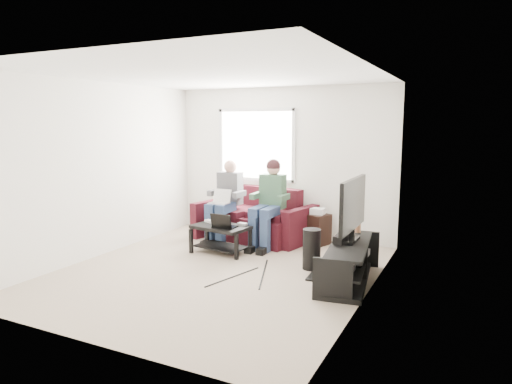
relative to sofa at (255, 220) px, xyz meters
The scene contains 26 objects.
floor 1.87m from the sofa, 80.33° to the right, with size 4.50×4.50×0.00m, color tan.
ceiling 2.93m from the sofa, 80.33° to the right, with size 4.50×4.50×0.00m, color white.
wall_back 1.11m from the sofa, 54.24° to the left, with size 4.50×4.50×0.00m, color white.
wall_front 4.20m from the sofa, 85.65° to the right, with size 4.50×4.50×0.00m, color white.
wall_left 2.67m from the sofa, 132.89° to the right, with size 4.50×4.50×0.00m, color white.
wall_right 3.10m from the sofa, 38.23° to the right, with size 4.50×4.50×0.00m, color white.
window 1.35m from the sofa, 114.76° to the left, with size 1.48×0.04×1.28m.
sofa is the anchor object (origin of this frame).
person_left 0.67m from the sofa, 140.13° to the right, with size 0.40×0.70×1.36m.
person_right 0.71m from the sofa, 38.14° to the right, with size 0.40×0.71×1.41m.
laptop_silver 0.78m from the sofa, 127.06° to the right, with size 0.32×0.22×0.24m, color silver, non-canonical shape.
coffee_table 1.00m from the sofa, 96.33° to the right, with size 0.92×0.65×0.43m.
laptop_black 1.10m from the sofa, 89.47° to the right, with size 0.34×0.24×0.24m, color black, non-canonical shape.
controller_a 0.96m from the sofa, 114.08° to the right, with size 0.14×0.09×0.04m, color silver.
controller_b 0.85m from the sofa, 104.50° to the right, with size 0.14×0.09×0.04m, color black.
controller_c 0.87m from the sofa, 77.30° to the right, with size 0.14×0.09×0.04m, color gray.
tv_stand 2.47m from the sofa, 35.37° to the right, with size 0.65×1.56×0.50m.
tv 2.49m from the sofa, 33.46° to the right, with size 0.12×1.10×0.81m.
soundbar 2.32m from the sofa, 35.07° to the right, with size 0.12×0.50×0.10m, color black.
drink_cup 2.13m from the sofa, 22.12° to the right, with size 0.08×0.08×0.12m, color #AD6F4A.
console_white 2.72m from the sofa, 42.26° to the right, with size 0.30×0.22×0.06m, color silver.
console_grey 2.30m from the sofa, 29.27° to the right, with size 0.34×0.26×0.08m, color gray.
console_black 2.49m from the sofa, 36.30° to the right, with size 0.38×0.30×0.07m, color black.
subwoofer 1.82m from the sofa, 38.92° to the right, with size 0.25×0.25×0.56m, color black.
keyboard_floor 2.14m from the sofa, 42.58° to the right, with size 0.14×0.41×0.02m, color black.
end_table 1.08m from the sofa, ahead, with size 0.34×0.34×0.61m.
Camera 1 is at (3.07, -5.10, 2.00)m, focal length 32.00 mm.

